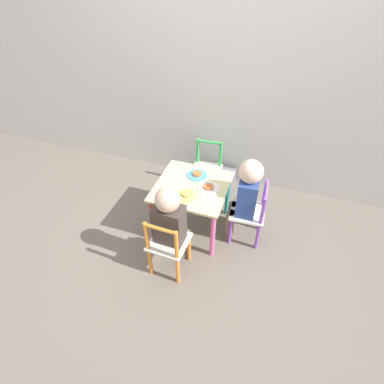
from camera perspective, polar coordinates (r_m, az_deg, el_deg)
ground_plane at (r=2.58m, az=0.00°, el=-6.35°), size 6.00×6.00×0.00m
house_wall at (r=2.60m, az=6.16°, el=27.21°), size 6.00×0.06×2.60m
kids_table at (r=2.33m, az=0.00°, el=-0.05°), size 0.55×0.55×0.44m
chair_purple at (r=2.36m, az=11.06°, el=-4.05°), size 0.28×0.28×0.52m
chair_orange at (r=2.11m, az=-4.63°, el=-10.15°), size 0.27×0.27×0.52m
chair_green at (r=2.75m, az=2.78°, el=4.12°), size 0.27×0.27×0.52m
child_right at (r=2.23m, az=10.15°, el=-0.21°), size 0.22×0.21×0.74m
child_front at (r=2.01m, az=-4.17°, el=-5.57°), size 0.21×0.22×0.73m
plate_right at (r=2.25m, az=3.18°, el=0.77°), size 0.16×0.16×0.03m
plate_front at (r=2.18m, az=-1.09°, el=-0.61°), size 0.15×0.15×0.03m
plate_back at (r=2.38m, az=1.00°, el=3.31°), size 0.16×0.16×0.03m
storage_bin at (r=2.93m, az=5.01°, el=2.28°), size 0.30×0.25×0.17m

